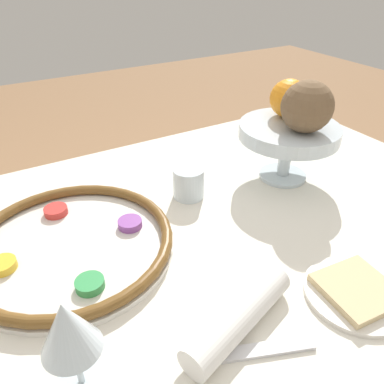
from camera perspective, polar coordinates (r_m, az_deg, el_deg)
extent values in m
cube|color=silver|center=(0.98, 2.08, -24.17)|extent=(1.27, 0.88, 0.76)
cylinder|color=silver|center=(0.70, -17.83, -8.14)|extent=(0.36, 0.36, 0.01)
torus|color=brown|center=(0.69, -18.04, -7.19)|extent=(0.36, 0.36, 0.02)
cylinder|color=#844299|center=(0.71, -9.43, -4.75)|extent=(0.05, 0.05, 0.01)
cylinder|color=red|center=(0.78, -20.04, -2.71)|extent=(0.05, 0.05, 0.01)
cylinder|color=gold|center=(0.69, -26.93, -9.92)|extent=(0.05, 0.05, 0.01)
cylinder|color=#33934C|center=(0.61, -15.31, -13.35)|extent=(0.05, 0.05, 0.01)
cylinder|color=silver|center=(0.53, -16.38, -25.95)|extent=(0.06, 0.06, 0.00)
cylinder|color=silver|center=(0.50, -17.04, -23.87)|extent=(0.01, 0.01, 0.06)
cone|color=silver|center=(0.45, -18.51, -18.95)|extent=(0.07, 0.07, 0.07)
cylinder|color=silver|center=(0.90, 13.61, 2.49)|extent=(0.11, 0.11, 0.01)
cylinder|color=silver|center=(0.88, 14.03, 5.30)|extent=(0.03, 0.03, 0.09)
cylinder|color=silver|center=(0.85, 14.57, 8.92)|extent=(0.22, 0.22, 0.03)
sphere|color=orange|center=(0.88, 14.55, 13.64)|extent=(0.08, 0.08, 0.08)
sphere|color=brown|center=(0.80, 17.14, 12.31)|extent=(0.11, 0.11, 0.11)
cylinder|color=silver|center=(0.64, 23.69, -13.97)|extent=(0.16, 0.16, 0.01)
cube|color=#D1B784|center=(0.64, 23.89, -13.35)|extent=(0.11, 0.11, 0.01)
cylinder|color=white|center=(0.54, 7.15, -18.36)|extent=(0.20, 0.11, 0.05)
cylinder|color=silver|center=(0.79, -0.52, 1.43)|extent=(0.07, 0.07, 0.07)
cylinder|color=silver|center=(1.12, 15.07, 10.09)|extent=(0.07, 0.07, 0.07)
cube|color=silver|center=(0.54, 9.77, -22.74)|extent=(0.16, 0.07, 0.01)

